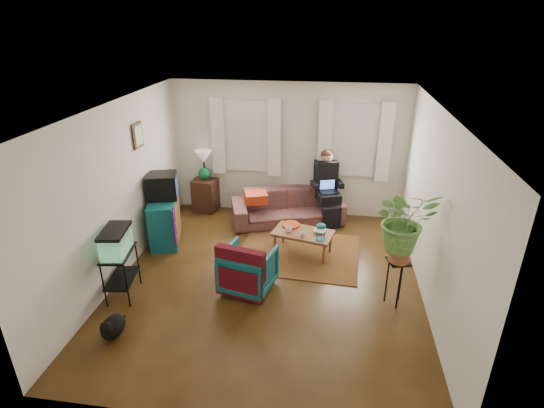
% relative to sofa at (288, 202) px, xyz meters
% --- Properties ---
extents(floor, '(4.50, 5.00, 0.01)m').
position_rel_sofa_xyz_m(floor, '(-0.06, -2.05, -0.41)').
color(floor, '#4F2B14').
rests_on(floor, ground).
extents(ceiling, '(4.50, 5.00, 0.01)m').
position_rel_sofa_xyz_m(ceiling, '(-0.06, -2.05, 2.19)').
color(ceiling, white).
rests_on(ceiling, wall_back).
extents(wall_back, '(4.50, 0.01, 2.60)m').
position_rel_sofa_xyz_m(wall_back, '(-0.06, 0.45, 0.89)').
color(wall_back, silver).
rests_on(wall_back, floor).
extents(wall_front, '(4.50, 0.01, 2.60)m').
position_rel_sofa_xyz_m(wall_front, '(-0.06, -4.55, 0.89)').
color(wall_front, silver).
rests_on(wall_front, floor).
extents(wall_left, '(0.01, 5.00, 2.60)m').
position_rel_sofa_xyz_m(wall_left, '(-2.31, -2.05, 0.89)').
color(wall_left, silver).
rests_on(wall_left, floor).
extents(wall_right, '(0.01, 5.00, 2.60)m').
position_rel_sofa_xyz_m(wall_right, '(2.19, -2.05, 0.89)').
color(wall_right, silver).
rests_on(wall_right, floor).
extents(window_left, '(1.08, 0.04, 1.38)m').
position_rel_sofa_xyz_m(window_left, '(-0.86, 0.43, 1.14)').
color(window_left, white).
rests_on(window_left, wall_back).
extents(window_right, '(1.08, 0.04, 1.38)m').
position_rel_sofa_xyz_m(window_right, '(1.19, 0.43, 1.14)').
color(window_right, white).
rests_on(window_right, wall_back).
extents(curtains_left, '(1.36, 0.06, 1.50)m').
position_rel_sofa_xyz_m(curtains_left, '(-0.86, 0.35, 1.14)').
color(curtains_left, white).
rests_on(curtains_left, wall_back).
extents(curtains_right, '(1.36, 0.06, 1.50)m').
position_rel_sofa_xyz_m(curtains_right, '(1.19, 0.35, 1.14)').
color(curtains_right, white).
rests_on(curtains_right, wall_back).
extents(picture_frame, '(0.04, 0.32, 0.40)m').
position_rel_sofa_xyz_m(picture_frame, '(-2.28, -1.20, 1.54)').
color(picture_frame, '#3D2616').
rests_on(picture_frame, wall_left).
extents(area_rug, '(2.10, 1.72, 0.01)m').
position_rel_sofa_xyz_m(area_rug, '(0.33, -1.18, -0.41)').
color(area_rug, brown).
rests_on(area_rug, floor).
extents(sofa, '(2.27, 1.43, 0.83)m').
position_rel_sofa_xyz_m(sofa, '(0.00, 0.00, 0.00)').
color(sofa, brown).
rests_on(sofa, floor).
extents(seated_person, '(0.70, 0.78, 1.26)m').
position_rel_sofa_xyz_m(seated_person, '(0.73, 0.23, 0.22)').
color(seated_person, black).
rests_on(seated_person, sofa).
extents(side_table, '(0.51, 0.51, 0.67)m').
position_rel_sofa_xyz_m(side_table, '(-1.71, 0.30, -0.08)').
color(side_table, '#3D2417').
rests_on(side_table, floor).
extents(table_lamp, '(0.38, 0.38, 0.61)m').
position_rel_sofa_xyz_m(table_lamp, '(-1.71, 0.30, 0.54)').
color(table_lamp, white).
rests_on(table_lamp, side_table).
extents(dresser, '(0.67, 0.98, 0.81)m').
position_rel_sofa_xyz_m(dresser, '(-2.05, -1.09, -0.01)').
color(dresser, '#105462').
rests_on(dresser, floor).
extents(crt_tv, '(0.60, 0.56, 0.43)m').
position_rel_sofa_xyz_m(crt_tv, '(-2.06, -1.00, 0.61)').
color(crt_tv, black).
rests_on(crt_tv, dresser).
extents(aquarium_stand, '(0.45, 0.68, 0.70)m').
position_rel_sofa_xyz_m(aquarium_stand, '(-2.06, -2.71, -0.06)').
color(aquarium_stand, black).
rests_on(aquarium_stand, floor).
extents(aquarium, '(0.40, 0.62, 0.37)m').
position_rel_sofa_xyz_m(aquarium, '(-2.06, -2.71, 0.47)').
color(aquarium, '#7FD899').
rests_on(aquarium, aquarium_stand).
extents(black_cat, '(0.30, 0.43, 0.35)m').
position_rel_sofa_xyz_m(black_cat, '(-1.80, -3.54, -0.24)').
color(black_cat, black).
rests_on(black_cat, floor).
extents(armchair, '(0.83, 0.80, 0.72)m').
position_rel_sofa_xyz_m(armchair, '(-0.32, -2.28, -0.06)').
color(armchair, '#116368').
rests_on(armchair, floor).
extents(serape_throw, '(0.74, 0.33, 0.59)m').
position_rel_sofa_xyz_m(serape_throw, '(-0.38, -2.55, 0.09)').
color(serape_throw, '#9E0A0A').
rests_on(serape_throw, armchair).
extents(coffee_table, '(1.07, 0.75, 0.40)m').
position_rel_sofa_xyz_m(coffee_table, '(0.39, -1.17, -0.21)').
color(coffee_table, brown).
rests_on(coffee_table, floor).
extents(cup_a, '(0.13, 0.13, 0.09)m').
position_rel_sofa_xyz_m(cup_a, '(0.15, -1.20, 0.03)').
color(cup_a, white).
rests_on(cup_a, coffee_table).
extents(cup_b, '(0.11, 0.11, 0.08)m').
position_rel_sofa_xyz_m(cup_b, '(0.39, -1.33, 0.03)').
color(cup_b, beige).
rests_on(cup_b, coffee_table).
extents(bowl, '(0.23, 0.23, 0.05)m').
position_rel_sofa_xyz_m(bowl, '(0.67, -1.14, 0.01)').
color(bowl, white).
rests_on(bowl, coffee_table).
extents(snack_tray, '(0.36, 0.36, 0.04)m').
position_rel_sofa_xyz_m(snack_tray, '(0.16, -0.97, 0.01)').
color(snack_tray, '#B21414').
rests_on(snack_tray, coffee_table).
extents(birdcage, '(0.19, 0.19, 0.28)m').
position_rel_sofa_xyz_m(birdcage, '(0.68, -1.38, 0.13)').
color(birdcage, '#115B6B').
rests_on(birdcage, coffee_table).
extents(plant_stand, '(0.36, 0.36, 0.69)m').
position_rel_sofa_xyz_m(plant_stand, '(1.76, -2.34, -0.07)').
color(plant_stand, black).
rests_on(plant_stand, floor).
extents(potted_plant, '(0.94, 0.87, 0.88)m').
position_rel_sofa_xyz_m(potted_plant, '(1.76, -2.34, 0.75)').
color(potted_plant, '#599947').
rests_on(potted_plant, plant_stand).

